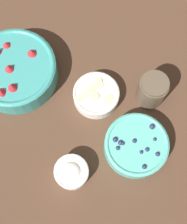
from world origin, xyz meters
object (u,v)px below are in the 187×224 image
at_px(bowl_strawberries, 15,70).
at_px(bowl_blueberries, 136,145).
at_px(bowl_bananas, 96,95).
at_px(jar_chocolate, 152,91).
at_px(bowl_cream, 72,172).

bearing_deg(bowl_strawberries, bowl_blueberries, -13.40).
xyz_separation_m(bowl_strawberries, bowl_blueberries, (0.42, -0.10, -0.01)).
relative_size(bowl_bananas, jar_chocolate, 1.28).
bearing_deg(jar_chocolate, bowl_strawberries, -170.43).
height_order(bowl_strawberries, bowl_cream, bowl_strawberries).
xyz_separation_m(bowl_bananas, bowl_cream, (0.01, -0.24, 0.00)).
height_order(bowl_blueberries, bowl_cream, bowl_blueberries).
relative_size(bowl_bananas, bowl_cream, 1.45).
xyz_separation_m(bowl_strawberries, bowl_cream, (0.27, -0.23, -0.01)).
distance_m(bowl_strawberries, bowl_blueberries, 0.43).
height_order(bowl_bananas, bowl_cream, bowl_cream).
height_order(bowl_bananas, jar_chocolate, jar_chocolate).
height_order(bowl_cream, jar_chocolate, jar_chocolate).
height_order(bowl_strawberries, bowl_blueberries, bowl_strawberries).
distance_m(bowl_strawberries, bowl_bananas, 0.26).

